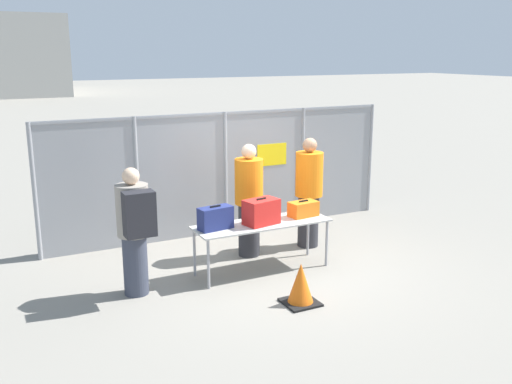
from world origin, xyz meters
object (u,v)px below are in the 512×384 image
Objects in this scene: security_worker_far at (309,191)px; suitcase_red at (261,212)px; inspection_table at (262,227)px; suitcase_navy at (215,218)px; traffic_cone at (301,285)px; suitcase_orange at (303,209)px; security_worker_near at (249,199)px; utility_trailer at (226,192)px; traveler_hooded at (135,227)px.

suitcase_red is at bearing 51.81° from security_worker_far.
suitcase_navy is at bearing 177.65° from inspection_table.
suitcase_red is at bearing 87.69° from traffic_cone.
suitcase_orange is (0.76, 0.07, -0.07)m from suitcase_red.
traffic_cone is at bearing -63.46° from suitcase_navy.
suitcase_navy is 0.28× the size of security_worker_far.
security_worker_far is at bearing 166.53° from security_worker_near.
suitcase_orange reaches higher than traffic_cone.
traveler_hooded is at bearing -129.76° from utility_trailer.
suitcase_navy is at bearing -116.15° from utility_trailer.
utility_trailer is at bearing 74.64° from suitcase_red.
utility_trailer is 4.64m from traffic_cone.
security_worker_far is (1.93, 0.62, 0.04)m from suitcase_navy.
security_worker_near is at bearing -106.18° from utility_trailer.
traveler_hooded is at bearing 146.17° from traffic_cone.
security_worker_far is (0.49, 0.63, 0.09)m from suitcase_orange.
suitcase_navy is 0.94× the size of suitcase_red.
security_worker_near reaches higher than traveler_hooded.
inspection_table is at bearing -13.15° from traveler_hooded.
suitcase_red reaches higher than suitcase_navy.
security_worker_near is 0.99× the size of security_worker_far.
utility_trailer is (-0.32, 2.64, -0.57)m from security_worker_far.
suitcase_orange reaches higher than inspection_table.
security_worker_far is at bearing -82.99° from utility_trailer.
security_worker_near reaches higher than suitcase_red.
suitcase_red reaches higher than traffic_cone.
suitcase_orange is 0.12× the size of utility_trailer.
suitcase_navy is 1.17m from traveler_hooded.
security_worker_near is at bearing 37.77° from suitcase_navy.
traffic_cone is at bearing 72.17° from security_worker_near.
suitcase_orange is at bearing -0.18° from suitcase_navy.
suitcase_red is 3.51m from utility_trailer.
suitcase_red is 1.42m from security_worker_far.
suitcase_orange reaches higher than utility_trailer.
suitcase_orange is 2.61m from traveler_hooded.
suitcase_navy is 1.10× the size of suitcase_orange.
security_worker_near is (0.16, 0.73, 0.00)m from suitcase_red.
security_worker_near is (0.12, 0.68, 0.24)m from inspection_table.
suitcase_red reaches higher than utility_trailer.
security_worker_near reaches higher than utility_trailer.
traffic_cone is (-0.21, -1.93, -0.67)m from security_worker_near.
suitcase_orange is at bearing -92.83° from utility_trailer.
suitcase_red is (-0.04, -0.05, 0.24)m from inspection_table.
suitcase_orange is 1.62m from traffic_cone.
utility_trailer is (0.92, 3.34, -0.55)m from suitcase_red.
security_worker_far is (1.24, 0.70, 0.02)m from suitcase_red.
suitcase_navy is 3.67m from utility_trailer.
security_worker_far reaches higher than suitcase_red.
inspection_table is at bearing -104.95° from utility_trailer.
suitcase_red is 0.30× the size of security_worker_far.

